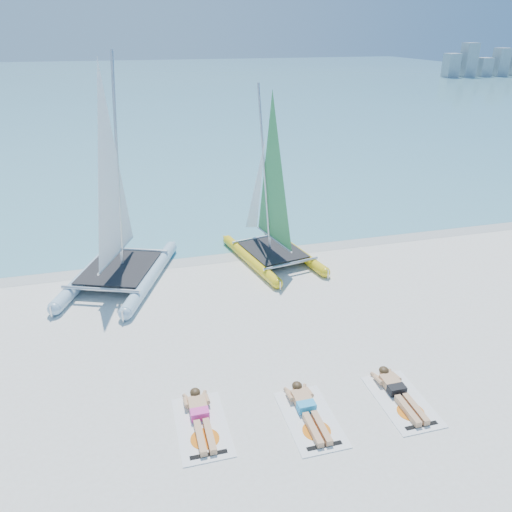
{
  "coord_description": "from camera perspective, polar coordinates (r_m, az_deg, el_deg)",
  "views": [
    {
      "loc": [
        -2.94,
        -10.02,
        7.17
      ],
      "look_at": [
        0.09,
        1.2,
        1.82
      ],
      "focal_mm": 35.0,
      "sensor_mm": 36.0,
      "label": 1
    }
  ],
  "objects": [
    {
      "name": "ground",
      "position": [
        12.67,
        1.03,
        -9.78
      ],
      "size": [
        140.0,
        140.0,
        0.0
      ],
      "primitive_type": "plane",
      "color": "white",
      "rests_on": "ground"
    },
    {
      "name": "catamaran_blue",
      "position": [
        15.43,
        -15.91,
        4.31
      ],
      "size": [
        4.1,
        5.54,
        6.83
      ],
      "rotation": [
        0.0,
        0.0,
        -0.39
      ],
      "color": "#ADD3E4",
      "rests_on": "ground"
    },
    {
      "name": "towel_a",
      "position": [
        10.44,
        -6.2,
        -18.79
      ],
      "size": [
        1.0,
        1.85,
        0.02
      ],
      "primitive_type": "cube",
      "color": "white",
      "rests_on": "ground"
    },
    {
      "name": "sunbather_b",
      "position": [
        10.65,
        5.85,
        -16.9
      ],
      "size": [
        0.37,
        1.73,
        0.26
      ],
      "color": "tan",
      "rests_on": "towel_b"
    },
    {
      "name": "sea",
      "position": [
        73.43,
        -13.46,
        18.47
      ],
      "size": [
        140.0,
        115.0,
        0.01
      ],
      "primitive_type": "cube",
      "color": "#74BAC1",
      "rests_on": "ground"
    },
    {
      "name": "distant_skyline",
      "position": [
        91.78,
        24.5,
        19.39
      ],
      "size": [
        14.0,
        2.0,
        5.0
      ],
      "color": "#9BA3AB",
      "rests_on": "ground"
    },
    {
      "name": "sunbather_a",
      "position": [
        10.5,
        -6.41,
        -17.66
      ],
      "size": [
        0.37,
        1.73,
        0.26
      ],
      "color": "tan",
      "rests_on": "towel_a"
    },
    {
      "name": "wet_sand_strip",
      "position": [
        17.35,
        -4.0,
        0.23
      ],
      "size": [
        140.0,
        1.4,
        0.01
      ],
      "primitive_type": "cube",
      "color": "beige",
      "rests_on": "ground"
    },
    {
      "name": "catamaran_yellow",
      "position": [
        16.59,
        1.32,
        5.9
      ],
      "size": [
        2.81,
        4.67,
        5.79
      ],
      "rotation": [
        0.0,
        0.0,
        0.2
      ],
      "color": "yellow",
      "rests_on": "ground"
    },
    {
      "name": "towel_c",
      "position": [
        11.35,
        16.31,
        -15.61
      ],
      "size": [
        1.0,
        1.85,
        0.02
      ],
      "primitive_type": "cube",
      "color": "white",
      "rests_on": "ground"
    },
    {
      "name": "towel_b",
      "position": [
        10.59,
        6.21,
        -18.0
      ],
      "size": [
        1.0,
        1.85,
        0.02
      ],
      "primitive_type": "cube",
      "color": "white",
      "rests_on": "ground"
    },
    {
      "name": "sunbather_c",
      "position": [
        11.41,
        15.89,
        -14.62
      ],
      "size": [
        0.37,
        1.73,
        0.26
      ],
      "color": "tan",
      "rests_on": "towel_c"
    }
  ]
}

